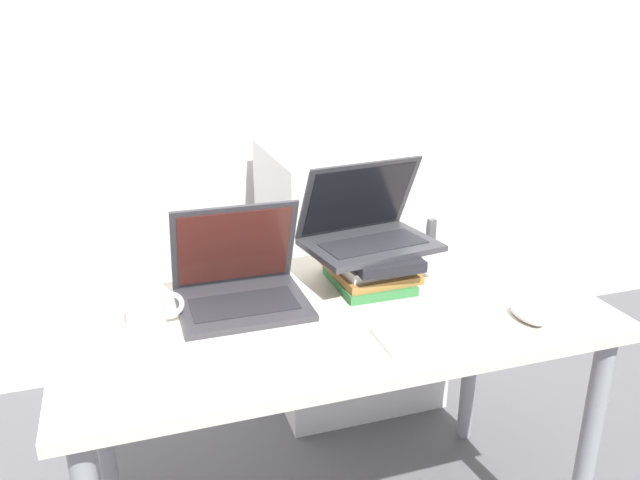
{
  "coord_description": "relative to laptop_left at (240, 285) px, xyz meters",
  "views": [
    {
      "loc": [
        -0.47,
        -0.97,
        1.43
      ],
      "look_at": [
        -0.04,
        0.34,
        0.92
      ],
      "focal_mm": 35.0,
      "sensor_mm": 36.0,
      "label": 1
    }
  ],
  "objects": [
    {
      "name": "wall_back",
      "position": [
        0.22,
        1.0,
        0.56
      ],
      "size": [
        8.0,
        0.05,
        2.7
      ],
      "color": "silver",
      "rests_on": "ground_plane"
    },
    {
      "name": "desk",
      "position": [
        0.22,
        -0.09,
        -0.14
      ],
      "size": [
        1.31,
        0.68,
        0.74
      ],
      "color": "beige",
      "rests_on": "ground_plane"
    },
    {
      "name": "laptop_left",
      "position": [
        0.0,
        0.0,
        0.0
      ],
      "size": [
        0.31,
        0.26,
        0.26
      ],
      "color": "#333338",
      "rests_on": "desk"
    },
    {
      "name": "mug",
      "position": [
        -0.23,
        -0.05,
        -0.0
      ],
      "size": [
        0.13,
        0.09,
        0.1
      ],
      "color": "white",
      "rests_on": "desk"
    },
    {
      "name": "mouse",
      "position": [
        0.63,
        -0.3,
        -0.04
      ],
      "size": [
        0.06,
        0.11,
        0.03
      ],
      "color": "#B2B2B7",
      "rests_on": "desk"
    },
    {
      "name": "book_stack",
      "position": [
        0.36,
        0.02,
        -0.0
      ],
      "size": [
        0.21,
        0.28,
        0.1
      ],
      "color": "#33753D",
      "rests_on": "desk"
    },
    {
      "name": "wireless_keyboard",
      "position": [
        0.39,
        -0.3,
        -0.04
      ],
      "size": [
        0.28,
        0.13,
        0.01
      ],
      "color": "silver",
      "rests_on": "desk"
    },
    {
      "name": "laptop_on_books",
      "position": [
        0.35,
        0.04,
        0.09
      ],
      "size": [
        0.37,
        0.28,
        0.23
      ],
      "color": "#333338",
      "rests_on": "book_stack"
    },
    {
      "name": "mini_fridge",
      "position": [
        0.54,
        0.63,
        -0.3
      ],
      "size": [
        0.6,
        0.57,
        0.97
      ],
      "color": "white",
      "rests_on": "ground_plane"
    }
  ]
}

